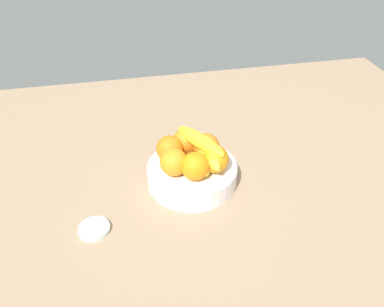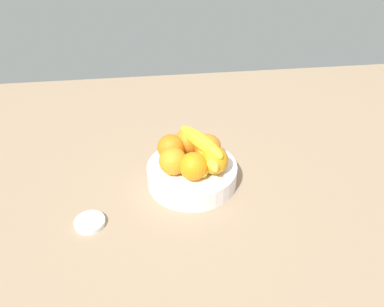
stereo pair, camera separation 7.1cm
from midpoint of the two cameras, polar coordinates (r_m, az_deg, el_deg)
name	(u,v)px [view 2 (the right image)]	position (r cm, az deg, el deg)	size (l,w,h in cm)	color
ground_plane	(198,193)	(106.48, 2.77, -5.68)	(180.00, 140.00, 3.00)	#9B8063
fruit_bowl	(192,174)	(105.83, 1.93, -2.98)	(23.55, 23.55, 5.38)	white
orange_front_left	(173,161)	(99.88, -0.70, -1.14)	(7.10, 7.10, 7.10)	orange
orange_front_right	(193,166)	(98.28, 2.28, -1.88)	(7.10, 7.10, 7.10)	orange
orange_center	(214,160)	(100.51, 5.23, -1.04)	(7.10, 7.10, 7.10)	orange
orange_back_left	(208,147)	(104.97, 4.17, 0.84)	(7.10, 7.10, 7.10)	orange
orange_back_right	(188,141)	(107.29, 1.35, 1.80)	(7.10, 7.10, 7.10)	orange
orange_top_stack	(171,148)	(104.57, -1.09, 0.79)	(7.10, 7.10, 7.10)	orange
banana_bunch	(203,150)	(102.88, 3.60, 0.49)	(11.86, 18.53, 8.40)	yellow
jar_lid	(90,222)	(97.92, -12.30, -9.62)	(7.28, 7.28, 1.14)	silver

